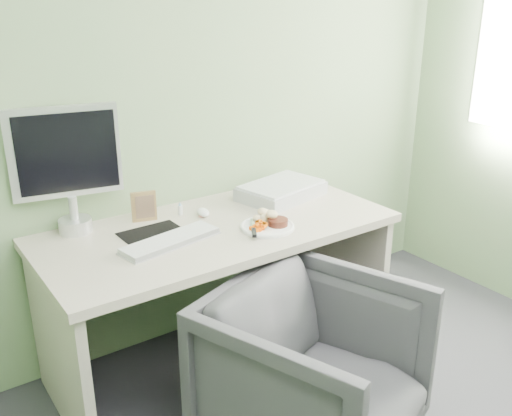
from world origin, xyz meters
TOP-DOWN VIEW (x-y plane):
  - wall_back at (0.00, 2.00)m, footprint 3.50×0.00m
  - desk at (0.00, 1.62)m, footprint 1.60×0.75m
  - plate at (0.17, 1.47)m, footprint 0.24×0.24m
  - steak at (0.21, 1.45)m, footprint 0.10×0.10m
  - potato_pile at (0.19, 1.52)m, footprint 0.11×0.08m
  - carrot_heap at (0.11, 1.46)m, footprint 0.08×0.07m
  - steak_knife at (0.07, 1.44)m, footprint 0.12×0.18m
  - mousepad at (-0.28, 1.68)m, footprint 0.28×0.24m
  - keyboard at (-0.26, 1.57)m, footprint 0.45×0.20m
  - computer_mouse at (0.01, 1.77)m, footprint 0.07×0.11m
  - photo_frame at (-0.25, 1.86)m, footprint 0.11×0.04m
  - eyedrop_bottle at (-0.08, 1.84)m, footprint 0.02×0.02m
  - scanner at (0.47, 1.76)m, footprint 0.47×0.36m
  - monitor at (-0.55, 1.94)m, footprint 0.46×0.16m
  - desk_chair at (0.02, 0.95)m, footprint 0.94×0.95m

SIDE VIEW (x-z plane):
  - desk_chair at x=0.02m, z-range 0.00..0.68m
  - desk at x=0.00m, z-range 0.18..0.91m
  - mousepad at x=-0.28m, z-range 0.73..0.73m
  - plate at x=0.17m, z-range 0.73..0.74m
  - keyboard at x=-0.26m, z-range 0.74..0.76m
  - computer_mouse at x=0.01m, z-range 0.73..0.76m
  - steak_knife at x=0.07m, z-range 0.75..0.76m
  - steak at x=0.21m, z-range 0.74..0.77m
  - eyedrop_bottle at x=-0.08m, z-range 0.73..0.79m
  - scanner at x=0.47m, z-range 0.73..0.80m
  - carrot_heap at x=0.11m, z-range 0.74..0.79m
  - potato_pile at x=0.19m, z-range 0.74..0.80m
  - photo_frame at x=-0.25m, z-range 0.73..0.87m
  - monitor at x=-0.55m, z-range 0.77..1.32m
  - wall_back at x=0.00m, z-range -0.40..3.10m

